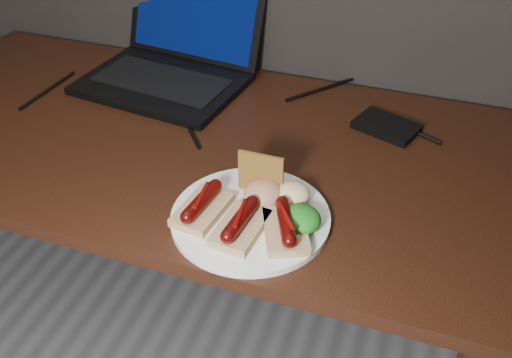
{
  "coord_description": "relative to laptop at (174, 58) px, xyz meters",
  "views": [
    {
      "loc": [
        0.5,
        0.46,
        1.42
      ],
      "look_at": [
        0.24,
        1.2,
        0.82
      ],
      "focal_mm": 40.0,
      "sensor_mm": 36.0,
      "label": 1
    }
  ],
  "objects": [
    {
      "name": "bread_sausage_left",
      "position": [
        0.28,
        -0.48,
        -0.02
      ],
      "size": [
        0.08,
        0.12,
        0.04
      ],
      "color": "tan",
      "rests_on": "plate"
    },
    {
      "name": "coleslaw_mound",
      "position": [
        0.42,
        -0.39,
        -0.02
      ],
      "size": [
        0.06,
        0.06,
        0.04
      ],
      "primitive_type": "ellipsoid",
      "color": "white",
      "rests_on": "plate"
    },
    {
      "name": "salad_greens",
      "position": [
        0.46,
        -0.46,
        -0.02
      ],
      "size": [
        0.07,
        0.07,
        0.04
      ],
      "primitive_type": "ellipsoid",
      "color": "#145C12",
      "rests_on": "plate"
    },
    {
      "name": "bread_sausage_right",
      "position": [
        0.44,
        -0.48,
        -0.02
      ],
      "size": [
        0.11,
        0.13,
        0.04
      ],
      "color": "tan",
      "rests_on": "plate"
    },
    {
      "name": "bread_sausage_center",
      "position": [
        0.36,
        -0.5,
        -0.02
      ],
      "size": [
        0.08,
        0.12,
        0.04
      ],
      "color": "tan",
      "rests_on": "plate"
    },
    {
      "name": "crispbread",
      "position": [
        0.36,
        -0.39,
        0.0
      ],
      "size": [
        0.09,
        0.01,
        0.08
      ],
      "primitive_type": "cube",
      "color": "#A16E2C",
      "rests_on": "plate"
    },
    {
      "name": "desk_cables",
      "position": [
        0.19,
        -0.09,
        -0.05
      ],
      "size": [
        0.94,
        0.43,
        0.01
      ],
      "color": "black",
      "rests_on": "desk"
    },
    {
      "name": "salsa_mound",
      "position": [
        0.37,
        -0.41,
        -0.02
      ],
      "size": [
        0.07,
        0.07,
        0.04
      ],
      "primitive_type": "ellipsoid",
      "color": "maroon",
      "rests_on": "plate"
    },
    {
      "name": "laptop",
      "position": [
        0.0,
        0.0,
        0.0
      ],
      "size": [
        0.42,
        0.4,
        0.25
      ],
      "color": "black",
      "rests_on": "desk"
    },
    {
      "name": "plate",
      "position": [
        0.36,
        -0.45,
        -0.05
      ],
      "size": [
        0.3,
        0.3,
        0.01
      ],
      "primitive_type": "cylinder",
      "rotation": [
        0.0,
        0.0,
        0.05
      ],
      "color": "white",
      "rests_on": "desk"
    },
    {
      "name": "hard_drive",
      "position": [
        0.54,
        -0.07,
        -0.04
      ],
      "size": [
        0.15,
        0.13,
        0.02
      ],
      "primitive_type": "cube",
      "rotation": [
        0.0,
        0.0,
        -0.35
      ],
      "color": "black",
      "rests_on": "desk"
    },
    {
      "name": "desk",
      "position": [
        0.12,
        -0.24,
        -0.14
      ],
      "size": [
        1.4,
        0.7,
        0.75
      ],
      "color": "#361B0D",
      "rests_on": "ground"
    }
  ]
}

